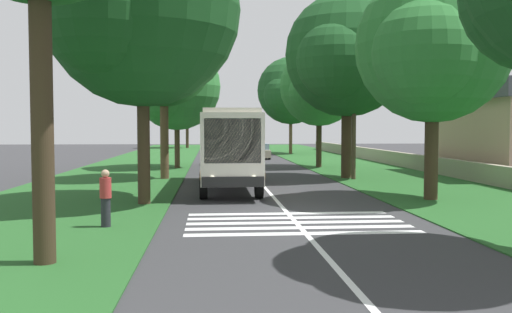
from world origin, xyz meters
TOP-DOWN VIEW (x-y plane):
  - ground at (0.00, 0.00)m, footprint 160.00×160.00m
  - grass_verge_left at (15.00, 8.20)m, footprint 120.00×8.00m
  - grass_verge_right at (15.00, -8.20)m, footprint 120.00×8.00m
  - centre_line at (15.00, 0.00)m, footprint 110.00×0.16m
  - coach_bus at (7.99, 1.80)m, footprint 11.16×2.62m
  - zebra_crossing at (-1.88, 0.00)m, footprint 4.05×6.80m
  - trailing_car_0 at (25.33, 2.01)m, footprint 4.30×1.78m
  - trailing_car_1 at (33.26, -1.91)m, footprint 4.30×1.78m
  - trailing_car_2 at (38.63, -1.92)m, footprint 4.30×1.78m
  - roadside_tree_left_0 at (13.23, 5.40)m, footprint 6.92×5.69m
  - roadside_tree_left_1 at (2.84, 5.34)m, footprint 8.89×7.43m
  - roadside_tree_left_2 at (21.77, 5.23)m, footprint 7.73×6.29m
  - roadside_tree_left_3 at (60.91, 6.17)m, footprint 7.60×6.30m
  - roadside_tree_right_0 at (21.74, -5.19)m, footprint 6.90×5.81m
  - roadside_tree_right_1 at (2.90, -6.10)m, footprint 7.24×6.21m
  - roadside_tree_right_2 at (42.80, -6.06)m, footprint 9.00×7.45m
  - roadside_tree_right_3 at (12.68, -5.00)m, footprint 8.11×7.14m
  - utility_pole at (11.79, -5.37)m, footprint 0.24×1.40m
  - roadside_wall at (20.00, -11.60)m, footprint 70.00×0.40m
  - pedestrian at (-2.37, 5.72)m, footprint 0.34×0.34m

SIDE VIEW (x-z plane):
  - ground at x=0.00m, z-range 0.00..0.00m
  - zebra_crossing at x=-1.88m, z-range 0.00..0.01m
  - centre_line at x=15.00m, z-range 0.00..0.01m
  - grass_verge_left at x=15.00m, z-range 0.00..0.04m
  - grass_verge_right at x=15.00m, z-range 0.00..0.04m
  - roadside_wall at x=20.00m, z-range 0.04..1.08m
  - trailing_car_0 at x=25.33m, z-range -0.05..1.38m
  - trailing_car_1 at x=33.26m, z-range -0.05..1.38m
  - trailing_car_2 at x=38.63m, z-range -0.05..1.38m
  - pedestrian at x=-2.37m, z-range 0.06..1.75m
  - coach_bus at x=7.99m, z-range 0.28..4.01m
  - utility_pole at x=11.79m, z-range 0.19..8.88m
  - roadside_tree_left_2 at x=21.77m, z-range 1.21..10.22m
  - roadside_tree_right_0 at x=21.74m, z-range 1.38..10.21m
  - roadside_tree_right_1 at x=2.90m, z-range 1.43..10.73m
  - roadside_tree_left_0 at x=13.23m, z-range 1.90..11.68m
  - roadside_tree_right_2 at x=42.80m, z-range 1.46..12.17m
  - roadside_tree_right_3 at x=12.68m, z-range 1.63..12.30m
  - roadside_tree_left_1 at x=2.84m, z-range 1.68..12.80m
  - roadside_tree_left_3 at x=60.91m, z-range 2.06..12.77m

